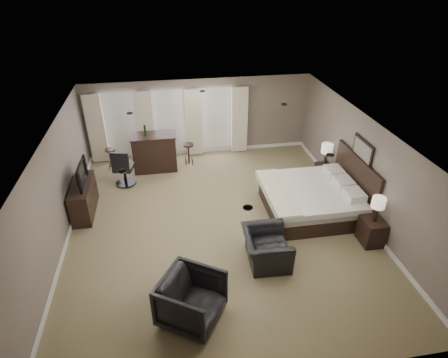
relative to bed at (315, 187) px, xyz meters
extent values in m
cube|color=#7B6F4E|center=(-2.58, -0.15, -0.76)|extent=(7.60, 8.60, 0.04)
cube|color=silver|center=(-2.58, -0.15, 1.84)|extent=(7.60, 8.60, 0.04)
cube|color=slate|center=(-2.58, 4.10, 0.54)|extent=(7.50, 0.04, 2.60)
cube|color=slate|center=(-2.58, -4.40, 0.54)|extent=(7.50, 0.04, 2.60)
cube|color=slate|center=(-6.33, -0.15, 0.54)|extent=(0.04, 8.50, 2.60)
cube|color=slate|center=(1.17, -0.15, 0.54)|extent=(0.04, 8.50, 2.60)
cube|color=silver|center=(-5.18, 4.04, 0.49)|extent=(1.15, 0.04, 2.05)
cube|color=silver|center=(-3.58, 4.04, 0.49)|extent=(1.15, 0.04, 2.05)
cube|color=silver|center=(-1.98, 4.04, 0.49)|extent=(1.15, 0.04, 2.05)
cube|color=beige|center=(-5.93, 3.92, 0.42)|extent=(0.55, 0.12, 2.30)
cube|color=beige|center=(-4.38, 3.92, 0.42)|extent=(0.55, 0.12, 2.30)
cube|color=beige|center=(-2.78, 3.92, 0.42)|extent=(0.55, 0.12, 2.30)
cube|color=beige|center=(-1.23, 3.92, 0.42)|extent=(0.55, 0.12, 2.30)
cube|color=silver|center=(0.00, 0.00, 0.00)|extent=(2.40, 2.29, 1.53)
cube|color=black|center=(0.89, -1.45, -0.44)|extent=(0.48, 0.59, 0.64)
cube|color=black|center=(0.89, 1.45, -0.48)|extent=(0.42, 0.52, 0.56)
cube|color=beige|center=(0.89, -1.45, 0.19)|extent=(0.31, 0.31, 0.64)
cube|color=beige|center=(0.89, 1.45, 0.15)|extent=(0.34, 0.34, 0.69)
cube|color=slate|center=(1.12, 0.00, 0.99)|extent=(0.04, 0.96, 0.56)
cube|color=black|center=(-6.03, 0.99, -0.33)|extent=(0.49, 1.51, 0.87)
imported|color=black|center=(-6.03, 0.99, 0.18)|extent=(0.60, 1.04, 0.14)
imported|color=black|center=(-1.75, -1.65, -0.27)|extent=(0.79, 1.17, 0.99)
imported|color=black|center=(-3.53, -2.95, -0.22)|extent=(1.39, 1.41, 1.08)
cube|color=black|center=(-4.14, 3.09, -0.16)|extent=(1.39, 0.72, 1.22)
cube|color=black|center=(-5.52, 3.36, -0.41)|extent=(0.41, 0.41, 0.70)
cube|color=black|center=(-3.05, 3.30, -0.41)|extent=(0.38, 0.38, 0.71)
cube|color=black|center=(-5.05, 2.30, -0.17)|extent=(0.72, 0.72, 1.18)
camera|label=1|loc=(-3.74, -7.78, 5.15)|focal=30.00mm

